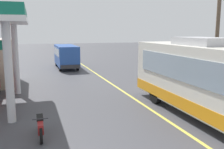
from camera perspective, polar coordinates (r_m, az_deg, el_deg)
The scene contains 6 objects.
ground at distance 24.30m, azimuth -3.66°, elevation 0.25°, with size 120.00×120.00×0.00m, color #424247.
lane_divider_stripe at distance 19.56m, azimuth -0.17°, elevation -2.04°, with size 0.16×50.00×0.01m, color #D8CC4C.
coach_bus_main at distance 12.05m, azimuth 21.76°, elevation -1.81°, with size 2.60×11.04×3.69m.
minibus_opposing_lane at distance 28.07m, azimuth -10.20°, elevation 4.41°, with size 2.04×6.13×2.44m.
motorcycle_parked_forecourt at distance 10.22m, azimuth -15.70°, elevation -10.92°, with size 0.55×1.80×0.92m.
utility_pole_roadside at distance 17.64m, azimuth 22.47°, elevation 9.43°, with size 1.80×0.24×7.88m.
Camera 1 is at (-5.65, -3.30, 3.98)m, focal length 41.00 mm.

